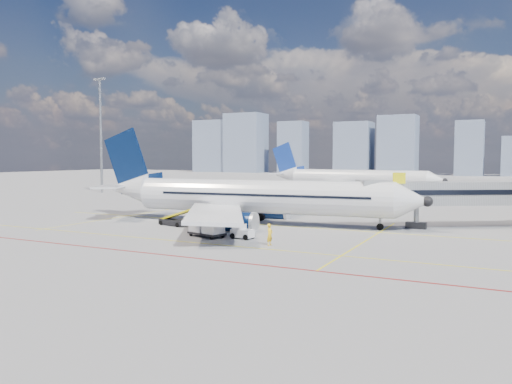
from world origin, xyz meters
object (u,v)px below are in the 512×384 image
Objects in this scene: belt_loader at (174,221)px; ramp_worker at (270,235)px; cargo_dolly at (207,225)px; baggage_tug at (241,231)px; second_aircraft at (350,179)px; main_aircraft at (247,197)px.

belt_loader reaches higher than ramp_worker.
cargo_dolly is 0.77× the size of belt_loader.
second_aircraft is at bearing 103.95° from baggage_tug.
second_aircraft reaches higher than baggage_tug.
ramp_worker is (4.09, -2.26, 0.27)m from baggage_tug.
cargo_dolly is at bearing -161.89° from baggage_tug.
ramp_worker is at bearing -10.51° from belt_loader.
main_aircraft is 11.48m from baggage_tug.
ramp_worker is (7.68, -1.60, -0.19)m from cargo_dolly.
second_aircraft is 20.19× the size of ramp_worker.
ramp_worker is (8.77, -12.45, -2.23)m from main_aircraft.
baggage_tug is 12.24m from belt_loader.
main_aircraft is 18.08× the size of baggage_tug.
main_aircraft is 20.94× the size of ramp_worker.
ramp_worker is at bearing 3.99° from cargo_dolly.
main_aircraft is at bearing 42.10° from ramp_worker.
second_aircraft is (-2.35, 53.68, 0.00)m from main_aircraft.
second_aircraft is at bearing 99.43° from belt_loader.
cargo_dolly is 2.14× the size of ramp_worker.
main_aircraft is 7.50× the size of belt_loader.
belt_loader is (-6.65, -5.55, -2.64)m from main_aircraft.
main_aircraft reaches higher than belt_loader.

